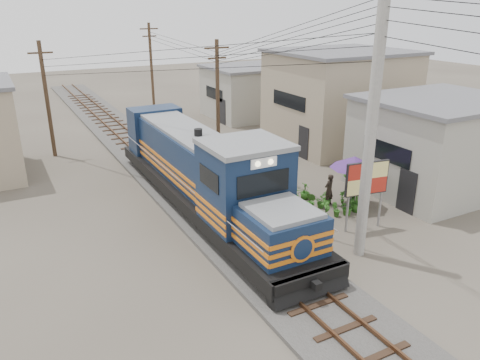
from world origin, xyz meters
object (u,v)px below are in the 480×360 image
market_umbrella (354,162)px  vendor (329,190)px  billboard (367,180)px  locomotive (205,174)px

market_umbrella → vendor: bearing=143.4°
billboard → vendor: bearing=91.5°
locomotive → vendor: 5.92m
vendor → market_umbrella: bearing=127.9°
locomotive → billboard: (5.06, -4.93, 0.43)m
billboard → vendor: (0.36, 2.77, -1.45)m
billboard → market_umbrella: bearing=69.6°
billboard → vendor: size_ratio=1.99×
market_umbrella → vendor: market_umbrella is taller
locomotive → market_umbrella: (6.26, -2.79, 0.38)m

